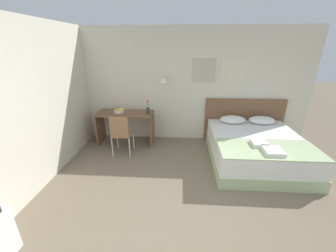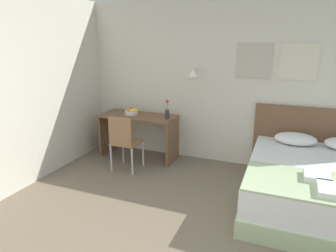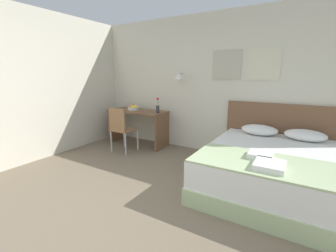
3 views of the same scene
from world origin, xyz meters
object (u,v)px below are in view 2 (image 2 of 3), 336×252
pillow_left (296,139)px  folded_towel_mid_bed (334,190)px  headboard (318,143)px  folded_towel_near_foot (317,176)px  throw_blanket (331,188)px  desk (138,128)px  bed (322,188)px  fruit_bowl (131,112)px  desk_chair (124,139)px  flower_vase (167,112)px

pillow_left → folded_towel_mid_bed: pillow_left is taller
headboard → folded_towel_near_foot: (-0.12, -1.45, 0.08)m
headboard → throw_blanket: bearing=-90.0°
folded_towel_mid_bed → desk: desk is taller
bed → fruit_bowl: size_ratio=7.63×
throw_blanket → folded_towel_mid_bed: 0.14m
pillow_left → desk: desk is taller
headboard → desk_chair: 2.93m
bed → pillow_left: (-0.33, 0.74, 0.36)m
pillow_left → folded_towel_mid_bed: (0.34, -1.45, -0.03)m
folded_towel_near_foot → desk: (-2.73, 1.13, -0.07)m
folded_towel_near_foot → desk_chair: size_ratio=0.29×
pillow_left → desk: 2.52m
bed → headboard: (0.00, 1.01, 0.25)m
folded_towel_mid_bed → folded_towel_near_foot: bearing=115.2°
folded_towel_near_foot → folded_towel_mid_bed: same height
desk_chair → pillow_left: bearing=15.1°
headboard → folded_towel_near_foot: bearing=-94.7°
folded_towel_mid_bed → desk: (-2.86, 1.41, -0.07)m
pillow_left → bed: bearing=-66.2°
bed → desk: desk is taller
pillow_left → desk_chair: (-2.45, -0.66, -0.11)m
headboard → pillow_left: size_ratio=3.25×
desk → flower_vase: bearing=-3.7°
fruit_bowl → flower_vase: flower_vase is taller
bed → desk_chair: size_ratio=2.18×
bed → pillow_left: 0.89m
bed → fruit_bowl: 3.11m
folded_towel_near_foot → fruit_bowl: (-2.86, 1.15, 0.20)m
throw_blanket → desk_chair: 2.86m
throw_blanket → fruit_bowl: 3.25m
headboard → desk_chair: size_ratio=2.08×
bed → fruit_bowl: bearing=166.5°
desk_chair → fruit_bowl: desk_chair is taller
headboard → desk: headboard is taller
flower_vase → bed: bearing=-16.2°
headboard → desk: bearing=-173.7°
headboard → folded_towel_mid_bed: headboard is taller
folded_towel_mid_bed → fruit_bowl: fruit_bowl is taller
fruit_bowl → throw_blanket: bearing=-23.3°
desk → flower_vase: (0.56, -0.04, 0.34)m
folded_towel_near_foot → throw_blanket: bearing=-49.3°
throw_blanket → flower_vase: 2.62m
desk → desk_chair: bearing=-84.2°
folded_towel_near_foot → headboard: bearing=85.3°
bed → throw_blanket: 0.64m
folded_towel_mid_bed → fruit_bowl: size_ratio=1.30×
headboard → pillow_left: (-0.33, -0.27, 0.11)m
folded_towel_mid_bed → desk: size_ratio=0.26×
desk → desk_chair: desk_chair is taller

